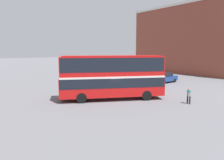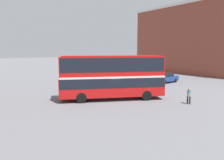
% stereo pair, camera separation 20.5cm
% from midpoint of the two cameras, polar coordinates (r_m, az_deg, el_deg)
% --- Properties ---
extents(ground_plane, '(240.00, 240.00, 0.00)m').
position_cam_midpoint_polar(ground_plane, '(23.97, 0.99, -5.07)').
color(ground_plane, slate).
extents(building_row_right, '(10.16, 28.66, 15.25)m').
position_cam_midpoint_polar(building_row_right, '(54.14, 20.30, 9.95)').
color(building_row_right, brown).
rests_on(building_row_right, ground_plane).
extents(double_decker_bus, '(11.17, 6.85, 4.76)m').
position_cam_midpoint_polar(double_decker_bus, '(23.49, -0.25, 1.41)').
color(double_decker_bus, red).
rests_on(double_decker_bus, ground_plane).
extents(pedestrian_foreground, '(0.46, 0.46, 1.64)m').
position_cam_midpoint_polar(pedestrian_foreground, '(23.14, 19.22, -3.47)').
color(pedestrian_foreground, '#232328').
rests_on(pedestrian_foreground, ground_plane).
extents(parked_car_kerb_near, '(4.57, 2.22, 1.60)m').
position_cam_midpoint_polar(parked_car_kerb_near, '(36.57, 13.53, 0.58)').
color(parked_car_kerb_near, navy).
rests_on(parked_car_kerb_near, ground_plane).
extents(parked_car_kerb_far, '(4.96, 2.92, 1.48)m').
position_cam_midpoint_polar(parked_car_kerb_far, '(33.52, 4.45, 0.01)').
color(parked_car_kerb_far, silver).
rests_on(parked_car_kerb_far, ground_plane).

